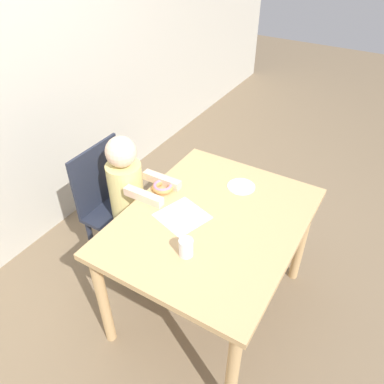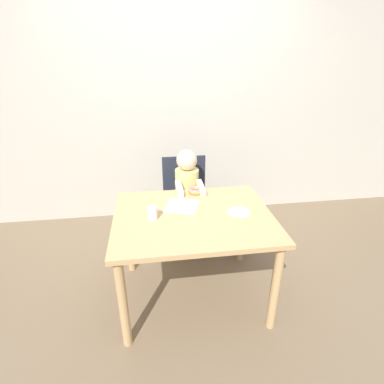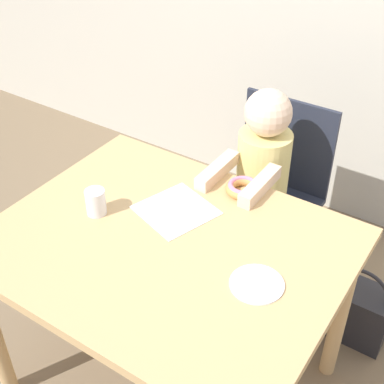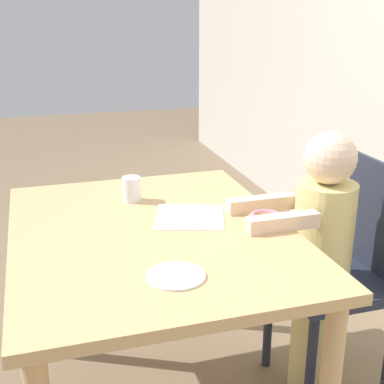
{
  "view_description": "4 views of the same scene",
  "coord_description": "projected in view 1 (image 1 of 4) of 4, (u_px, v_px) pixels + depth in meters",
  "views": [
    {
      "loc": [
        -1.33,
        -0.67,
        2.07
      ],
      "look_at": [
        0.01,
        0.14,
        0.86
      ],
      "focal_mm": 35.0,
      "sensor_mm": 36.0,
      "label": 1
    },
    {
      "loc": [
        -0.27,
        -1.85,
        1.81
      ],
      "look_at": [
        0.01,
        0.14,
        0.86
      ],
      "focal_mm": 28.0,
      "sensor_mm": 36.0,
      "label": 2
    },
    {
      "loc": [
        0.78,
        -1.04,
        1.9
      ],
      "look_at": [
        0.01,
        0.14,
        0.86
      ],
      "focal_mm": 50.0,
      "sensor_mm": 36.0,
      "label": 3
    },
    {
      "loc": [
        1.58,
        -0.34,
        1.44
      ],
      "look_at": [
        0.01,
        0.14,
        0.86
      ],
      "focal_mm": 50.0,
      "sensor_mm": 36.0,
      "label": 4
    }
  ],
  "objects": [
    {
      "name": "chair",
      "position": [
        116.0,
        207.0,
        2.46
      ],
      "size": [
        0.42,
        0.39,
        0.9
      ],
      "color": "#232838",
      "rests_on": "ground_plane"
    },
    {
      "name": "dining_table",
      "position": [
        212.0,
        232.0,
        2.04
      ],
      "size": [
        1.13,
        0.9,
        0.74
      ],
      "color": "tan",
      "rests_on": "ground_plane"
    },
    {
      "name": "plate",
      "position": [
        241.0,
        187.0,
        2.2
      ],
      "size": [
        0.16,
        0.16,
        0.01
      ],
      "color": "white",
      "rests_on": "dining_table"
    },
    {
      "name": "handbag",
      "position": [
        171.0,
        211.0,
        2.96
      ],
      "size": [
        0.28,
        0.17,
        0.37
      ],
      "color": "#232328",
      "rests_on": "ground_plane"
    },
    {
      "name": "wall_back",
      "position": [
        5.0,
        74.0,
        2.26
      ],
      "size": [
        8.0,
        0.05,
        2.5
      ],
      "color": "beige",
      "rests_on": "ground_plane"
    },
    {
      "name": "child_figure",
      "position": [
        129.0,
        206.0,
        2.38
      ],
      "size": [
        0.23,
        0.44,
        1.04
      ],
      "color": "#E0D17F",
      "rests_on": "ground_plane"
    },
    {
      "name": "ground_plane",
      "position": [
        209.0,
        304.0,
        2.44
      ],
      "size": [
        12.0,
        12.0,
        0.0
      ],
      "primitive_type": "plane",
      "color": "#7A664C"
    },
    {
      "name": "cup",
      "position": [
        186.0,
        247.0,
        1.75
      ],
      "size": [
        0.07,
        0.07,
        0.09
      ],
      "color": "white",
      "rests_on": "dining_table"
    },
    {
      "name": "donut",
      "position": [
        163.0,
        187.0,
        2.17
      ],
      "size": [
        0.13,
        0.13,
        0.04
      ],
      "color": "tan",
      "rests_on": "dining_table"
    },
    {
      "name": "napkin",
      "position": [
        182.0,
        216.0,
        2.0
      ],
      "size": [
        0.29,
        0.29,
        0.0
      ],
      "color": "white",
      "rests_on": "dining_table"
    }
  ]
}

